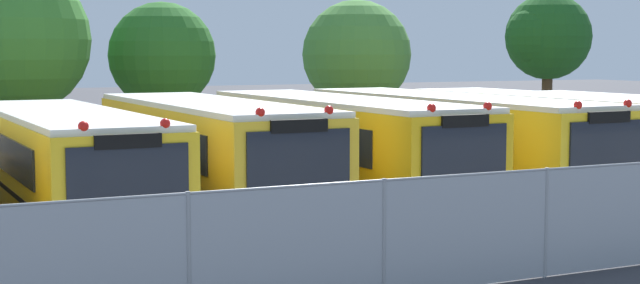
# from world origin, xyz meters

# --- Properties ---
(ground_plane) EXTENTS (160.00, 160.00, 0.00)m
(ground_plane) POSITION_xyz_m (0.00, 0.00, 0.00)
(ground_plane) COLOR #38383D
(school_bus_1) EXTENTS (2.80, 10.52, 2.65)m
(school_bus_1) POSITION_xyz_m (-6.60, 0.03, 1.40)
(school_bus_1) COLOR yellow
(school_bus_1) RESTS_ON ground_plane
(school_bus_2) EXTENTS (2.70, 10.25, 2.78)m
(school_bus_2) POSITION_xyz_m (-3.31, 0.18, 1.46)
(school_bus_2) COLOR yellow
(school_bus_2) RESTS_ON ground_plane
(school_bus_3) EXTENTS (2.72, 10.77, 2.79)m
(school_bus_3) POSITION_xyz_m (-0.05, -0.01, 1.47)
(school_bus_3) COLOR yellow
(school_bus_3) RESTS_ON ground_plane
(school_bus_4) EXTENTS (2.83, 11.62, 2.77)m
(school_bus_4) POSITION_xyz_m (3.38, 0.21, 1.46)
(school_bus_4) COLOR yellow
(school_bus_4) RESTS_ON ground_plane
(school_bus_5) EXTENTS (2.81, 10.49, 2.75)m
(school_bus_5) POSITION_xyz_m (6.48, -0.03, 1.44)
(school_bus_5) COLOR #EAA80C
(school_bus_5) RESTS_ON ground_plane
(tree_1) EXTENTS (4.97, 4.97, 6.66)m
(tree_1) POSITION_xyz_m (-6.02, 11.67, 4.18)
(tree_1) COLOR #4C3823
(tree_1) RESTS_ON ground_plane
(tree_2) EXTENTS (3.77, 3.77, 5.53)m
(tree_2) POSITION_xyz_m (-1.04, 12.03, 3.72)
(tree_2) COLOR #4C3823
(tree_2) RESTS_ON ground_plane
(tree_3) EXTENTS (4.19, 4.19, 5.77)m
(tree_3) POSITION_xyz_m (6.65, 11.76, 3.71)
(tree_3) COLOR #4C3823
(tree_3) RESTS_ON ground_plane
(tree_4) EXTENTS (3.70, 3.52, 6.16)m
(tree_4) POSITION_xyz_m (14.68, 10.47, 4.37)
(tree_4) COLOR #4C3823
(tree_4) RESTS_ON ground_plane
(chainlink_fence) EXTENTS (24.89, 0.07, 1.86)m
(chainlink_fence) POSITION_xyz_m (-0.22, -8.11, 0.97)
(chainlink_fence) COLOR #9EA0A3
(chainlink_fence) RESTS_ON ground_plane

